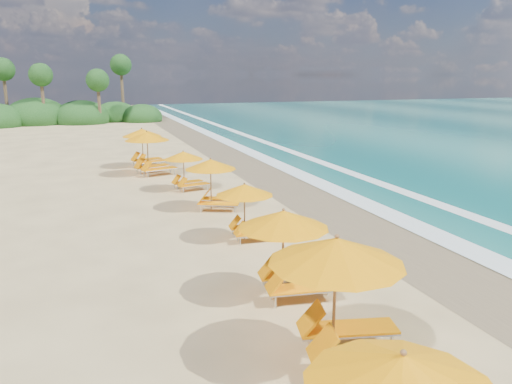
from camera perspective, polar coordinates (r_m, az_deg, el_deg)
ground at (r=19.32m, az=0.00°, el=-3.46°), size 160.00×160.00×0.00m
wet_sand at (r=20.94m, az=10.38°, el=-2.34°), size 4.00×160.00×0.01m
surf_foam at (r=22.37m, az=16.41°, el=-1.60°), size 4.00×160.00×0.01m
station_1 at (r=9.93m, az=10.27°, el=-11.23°), size 3.30×3.18×2.68m
station_2 at (r=12.70m, az=3.94°, el=-6.34°), size 2.77×2.63×2.36m
station_3 at (r=17.06m, az=-0.83°, el=-1.79°), size 2.28×2.13×2.02m
station_4 at (r=20.97m, az=-4.78°, el=1.34°), size 2.90×2.88×2.21m
station_5 at (r=24.69m, az=-8.02°, el=2.80°), size 2.42×2.32×2.00m
station_6 at (r=28.79m, az=-12.05°, el=4.77°), size 3.22×3.13×2.56m
station_7 at (r=31.49m, az=-12.67°, el=5.35°), size 3.06×2.97×2.45m
treeline at (r=63.23m, az=-23.09°, el=8.16°), size 25.80×8.80×9.74m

